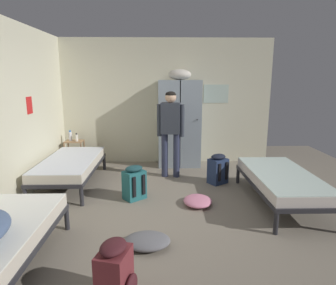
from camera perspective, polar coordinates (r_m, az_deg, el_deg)
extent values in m
plane|color=gray|center=(4.49, 0.08, -12.64)|extent=(8.19, 8.19, 0.00)
cube|color=beige|center=(6.68, -0.48, 7.76)|extent=(4.67, 0.06, 2.74)
cube|color=#B7CCBC|center=(6.75, 9.18, 9.20)|extent=(0.55, 0.01, 0.40)
cube|color=red|center=(5.44, -25.01, 6.47)|extent=(0.01, 0.20, 0.28)
cube|color=#8C99A3|center=(6.43, 0.13, 3.61)|extent=(0.44, 0.52, 1.85)
cylinder|color=black|center=(6.14, 1.33, 4.38)|extent=(0.02, 0.03, 0.02)
cube|color=#8C99A3|center=(6.46, 4.22, 3.61)|extent=(0.44, 0.52, 1.85)
cylinder|color=black|center=(6.18, 5.61, 4.37)|extent=(0.02, 0.03, 0.02)
ellipsoid|color=beige|center=(6.37, 2.26, 12.86)|extent=(0.48, 0.36, 0.22)
cylinder|color=#99704C|center=(6.69, -19.14, -2.42)|extent=(0.03, 0.03, 0.55)
cylinder|color=#99704C|center=(6.59, -16.24, -2.44)|extent=(0.03, 0.03, 0.55)
cylinder|color=#99704C|center=(6.94, -18.48, -1.86)|extent=(0.03, 0.03, 0.55)
cylinder|color=#99704C|center=(6.85, -15.67, -1.87)|extent=(0.03, 0.03, 0.55)
cube|color=#99704C|center=(6.79, -17.34, -2.82)|extent=(0.38, 0.30, 0.02)
cube|color=#99704C|center=(6.70, -17.54, 0.22)|extent=(0.38, 0.30, 0.02)
cylinder|color=#28282D|center=(5.01, -25.67, -9.46)|extent=(0.06, 0.06, 0.28)
cylinder|color=#28282D|center=(4.73, -16.22, -9.98)|extent=(0.06, 0.06, 0.28)
cylinder|color=#28282D|center=(6.64, -19.26, -3.75)|extent=(0.06, 0.06, 0.28)
cylinder|color=#28282D|center=(6.43, -12.10, -3.83)|extent=(0.06, 0.06, 0.28)
cube|color=#28282D|center=(5.62, -18.12, -4.70)|extent=(0.90, 1.90, 0.06)
cube|color=beige|center=(5.60, -18.19, -3.72)|extent=(0.87, 1.84, 0.14)
cube|color=silver|center=(5.58, -18.24, -2.98)|extent=(0.86, 1.82, 0.01)
cylinder|color=#28282D|center=(4.42, -29.52, -12.77)|extent=(0.06, 0.06, 0.28)
cylinder|color=#28282D|center=(4.10, -18.81, -13.72)|extent=(0.06, 0.06, 0.28)
cylinder|color=#28282D|center=(5.90, 21.21, -5.87)|extent=(0.06, 0.06, 0.28)
cylinder|color=#28282D|center=(5.63, 13.25, -6.19)|extent=(0.06, 0.06, 0.28)
cylinder|color=#28282D|center=(4.01, 19.97, -14.40)|extent=(0.06, 0.06, 0.28)
cube|color=#28282D|center=(4.88, 20.87, -7.46)|extent=(0.90, 1.90, 0.06)
cube|color=silver|center=(4.85, 20.96, -6.35)|extent=(0.87, 1.84, 0.14)
cube|color=silver|center=(4.83, 21.03, -5.50)|extent=(0.86, 1.82, 0.01)
cylinder|color=#2D334C|center=(5.75, 1.63, -2.50)|extent=(0.13, 0.13, 0.86)
cylinder|color=#2D334C|center=(5.77, -0.64, -2.42)|extent=(0.13, 0.13, 0.86)
cube|color=#333842|center=(5.62, 0.51, 4.66)|extent=(0.38, 0.26, 0.58)
cylinder|color=#333842|center=(5.60, 2.74, 4.20)|extent=(0.08, 0.08, 0.61)
cylinder|color=#333842|center=(5.66, -1.70, 4.28)|extent=(0.08, 0.08, 0.61)
sphere|color=#DBAD89|center=(5.58, 0.52, 8.65)|extent=(0.21, 0.21, 0.21)
ellipsoid|color=black|center=(5.58, 0.52, 9.19)|extent=(0.20, 0.20, 0.11)
cylinder|color=white|center=(6.72, -18.21, 1.13)|extent=(0.07, 0.07, 0.19)
cylinder|color=#2666B2|center=(6.70, -18.27, 2.08)|extent=(0.04, 0.04, 0.04)
cylinder|color=white|center=(6.63, -17.10, 0.85)|extent=(0.06, 0.06, 0.15)
cylinder|color=black|center=(6.61, -17.15, 1.59)|extent=(0.03, 0.03, 0.03)
cube|color=#23666B|center=(4.80, -6.47, -8.07)|extent=(0.40, 0.39, 0.46)
ellipsoid|color=#193D42|center=(4.95, -7.42, -8.49)|extent=(0.24, 0.21, 0.20)
ellipsoid|color=#193D42|center=(4.71, -6.55, -4.99)|extent=(0.36, 0.35, 0.10)
cube|color=black|center=(4.73, -4.67, -8.04)|extent=(0.05, 0.05, 0.32)
cube|color=black|center=(4.64, -6.46, -8.49)|extent=(0.05, 0.05, 0.32)
cube|color=navy|center=(5.53, 9.52, -5.41)|extent=(0.40, 0.38, 0.46)
ellipsoid|color=black|center=(5.65, 8.42, -5.85)|extent=(0.24, 0.20, 0.20)
ellipsoid|color=black|center=(5.45, 9.62, -2.70)|extent=(0.36, 0.34, 0.10)
cube|color=black|center=(5.49, 11.18, -5.34)|extent=(0.05, 0.05, 0.32)
cube|color=black|center=(5.37, 9.87, -5.69)|extent=(0.05, 0.05, 0.32)
cube|color=maroon|center=(2.84, -10.21, -23.73)|extent=(0.31, 0.37, 0.46)
ellipsoid|color=#42191E|center=(2.69, -10.44, -19.06)|extent=(0.28, 0.33, 0.10)
cube|color=black|center=(2.81, -13.76, -23.74)|extent=(0.04, 0.05, 0.32)
cube|color=black|center=(2.94, -12.10, -21.88)|extent=(0.04, 0.05, 0.32)
ellipsoid|color=slate|center=(3.59, -4.00, -18.29)|extent=(0.53, 0.42, 0.14)
ellipsoid|color=pink|center=(4.64, 5.70, -11.07)|extent=(0.43, 0.50, 0.12)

